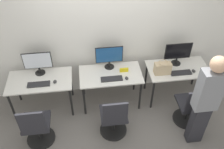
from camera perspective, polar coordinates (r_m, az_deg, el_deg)
name	(u,v)px	position (r m, az deg, el deg)	size (l,w,h in m)	color
ground_plane	(113,113)	(4.83, 0.20, -8.73)	(20.00, 20.00, 0.00)	slate
wall_back	(107,29)	(4.50, -1.05, 10.44)	(12.00, 0.05, 2.80)	silver
desk_left	(40,83)	(4.66, -16.07, -1.96)	(1.14, 0.63, 0.71)	silver
monitor_left	(38,62)	(4.60, -16.63, 2.73)	(0.50, 0.18, 0.45)	black
keyboard_left	(39,84)	(4.51, -16.41, -2.17)	(0.39, 0.13, 0.02)	#262628
mouse_left	(55,82)	(4.48, -12.90, -1.60)	(0.06, 0.09, 0.03)	#333333
office_chair_left	(37,128)	(4.32, -16.80, -11.57)	(0.48, 0.48, 0.91)	black
desk_center	(111,77)	(4.60, -0.30, -0.64)	(1.14, 0.63, 0.71)	silver
monitor_center	(109,56)	(4.54, -0.64, 4.20)	(0.50, 0.18, 0.45)	black
keyboard_center	(112,79)	(4.43, -0.07, -0.99)	(0.39, 0.13, 0.02)	#262628
mouse_center	(127,78)	(4.44, 3.38, -0.85)	(0.06, 0.09, 0.03)	#333333
office_chair_center	(114,119)	(4.25, 0.42, -10.13)	(0.48, 0.48, 0.91)	black
desk_right	(177,72)	(4.88, 14.71, 0.66)	(1.14, 0.63, 0.71)	silver
monitor_right	(178,53)	(4.79, 14.83, 4.84)	(0.50, 0.18, 0.45)	black
keyboard_right	(181,73)	(4.72, 15.45, 0.38)	(0.39, 0.13, 0.02)	#262628
mouse_right	(194,71)	(4.82, 18.16, 0.79)	(0.06, 0.09, 0.03)	#333333
office_chair_right	(191,108)	(4.62, 17.51, -7.26)	(0.48, 0.48, 0.91)	black
person_right	(206,100)	(3.98, 20.69, -5.42)	(0.36, 0.23, 1.77)	#232328
handbag	(163,68)	(4.58, 11.50, 1.44)	(0.30, 0.18, 0.25)	tan
placard_center	(124,70)	(4.57, 2.76, 1.04)	(0.16, 0.03, 0.08)	yellow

